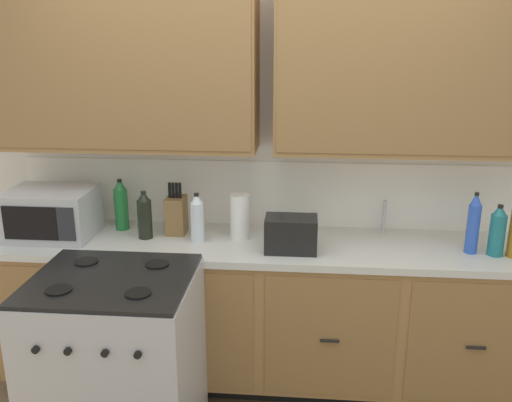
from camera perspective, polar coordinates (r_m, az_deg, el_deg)
wall_unit at (r=3.16m, az=1.19°, el=10.02°), size 4.21×0.40×2.56m
counter_run at (r=3.33m, az=0.80°, el=-11.28°), size 3.04×0.64×0.90m
stove_range at (r=2.92m, az=-14.04°, el=-16.06°), size 0.76×0.68×0.95m
microwave at (r=3.40m, az=-20.28°, el=-1.19°), size 0.48×0.37×0.28m
toaster at (r=3.00m, az=3.62°, el=-3.41°), size 0.28×0.18×0.19m
knife_block at (r=3.28m, az=-8.21°, el=-1.38°), size 0.11×0.14×0.31m
sink_faucet at (r=3.34m, az=13.03°, el=-1.61°), size 0.02×0.02×0.20m
paper_towel_roll at (r=3.17m, az=-1.66°, el=-1.57°), size 0.12×0.12×0.26m
bottle_clear at (r=3.13m, az=-6.08°, el=-1.77°), size 0.08×0.08×0.28m
bottle_green at (r=3.41m, az=-13.71°, el=-0.40°), size 0.08×0.08×0.31m
bottle_dark at (r=3.23m, az=-11.39°, el=-1.45°), size 0.08×0.08×0.28m
bottle_teal at (r=3.19m, az=23.59°, el=-2.83°), size 0.08×0.08×0.28m
bottle_blue at (r=3.16m, az=21.47°, el=-2.20°), size 0.07×0.07×0.34m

